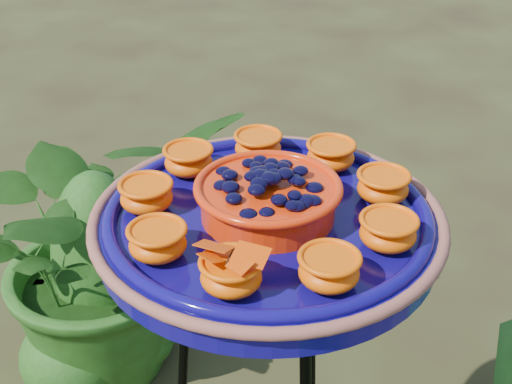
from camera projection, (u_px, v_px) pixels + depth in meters
feeder_dish at (268, 217)px, 1.04m from camera, size 0.60×0.60×0.12m
shrub_back_left at (99, 243)px, 2.03m from camera, size 0.97×1.00×0.86m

